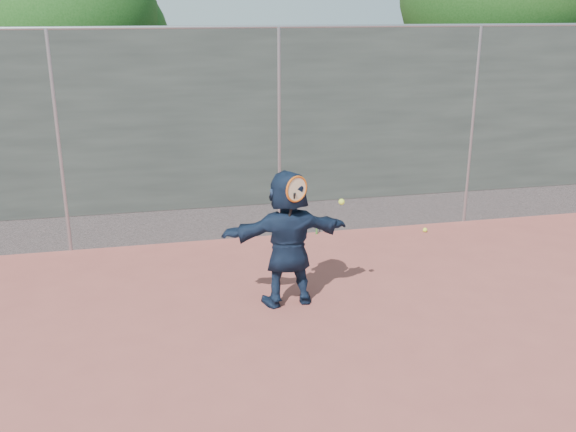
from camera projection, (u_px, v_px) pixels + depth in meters
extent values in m
plane|color=#9E4C42|center=(350.00, 351.00, 6.39)|extent=(80.00, 80.00, 0.00)
imported|color=#16243D|center=(288.00, 238.00, 7.20)|extent=(1.49, 0.56, 1.58)
sphere|color=#D5F035|center=(425.00, 230.00, 9.73)|extent=(0.07, 0.07, 0.07)
cube|color=#38423D|center=(279.00, 119.00, 9.09)|extent=(20.00, 0.04, 2.50)
cube|color=slate|center=(279.00, 219.00, 9.56)|extent=(20.00, 0.03, 0.50)
cylinder|color=gray|center=(279.00, 27.00, 8.69)|extent=(20.00, 0.05, 0.05)
cylinder|color=gray|center=(59.00, 145.00, 8.56)|extent=(0.06, 0.06, 3.00)
cylinder|color=gray|center=(279.00, 136.00, 9.16)|extent=(0.06, 0.06, 3.00)
cylinder|color=gray|center=(472.00, 128.00, 9.77)|extent=(0.06, 0.06, 3.00)
torus|color=#C45312|center=(297.00, 189.00, 6.83)|extent=(0.27, 0.16, 0.29)
cylinder|color=beige|center=(297.00, 189.00, 6.83)|extent=(0.22, 0.12, 0.25)
cylinder|color=black|center=(292.00, 207.00, 6.90)|extent=(0.09, 0.13, 0.33)
sphere|color=#D5F035|center=(342.00, 202.00, 7.06)|extent=(0.07, 0.07, 0.07)
cylinder|color=#382314|center=(488.00, 115.00, 12.18)|extent=(0.28, 0.28, 2.60)
sphere|color=#23561C|center=(528.00, 8.00, 11.91)|extent=(2.52, 2.52, 2.52)
cylinder|color=#382314|center=(82.00, 133.00, 11.47)|extent=(0.28, 0.28, 2.20)
sphere|color=#23561C|center=(70.00, 21.00, 10.86)|extent=(3.00, 3.00, 3.00)
sphere|color=#23561C|center=(109.00, 38.00, 11.26)|extent=(2.10, 2.10, 2.10)
cone|color=#387226|center=(297.00, 228.00, 9.53)|extent=(0.03, 0.03, 0.26)
cone|color=#387226|center=(317.00, 225.00, 9.61)|extent=(0.03, 0.03, 0.30)
cone|color=#387226|center=(275.00, 231.00, 9.45)|extent=(0.03, 0.03, 0.22)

